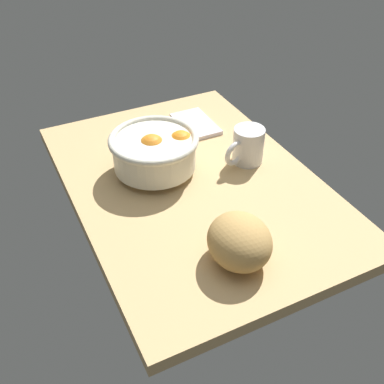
# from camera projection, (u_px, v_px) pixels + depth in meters

# --- Properties ---
(ground_plane) EXTENTS (0.79, 0.54, 0.03)m
(ground_plane) POSITION_uv_depth(u_px,v_px,m) (193.00, 186.00, 1.09)
(ground_plane) COLOR tan
(fruit_bowl) EXTENTS (0.21, 0.21, 0.10)m
(fruit_bowl) POSITION_uv_depth(u_px,v_px,m) (156.00, 150.00, 1.08)
(fruit_bowl) COLOR silver
(fruit_bowl) RESTS_ON ground
(bread_loaf) EXTENTS (0.15, 0.14, 0.10)m
(bread_loaf) POSITION_uv_depth(u_px,v_px,m) (239.00, 241.00, 0.86)
(bread_loaf) COLOR tan
(bread_loaf) RESTS_ON ground
(napkin_folded) EXTENTS (0.15, 0.09, 0.01)m
(napkin_folded) POSITION_uv_depth(u_px,v_px,m) (196.00, 124.00, 1.28)
(napkin_folded) COLOR silver
(napkin_folded) RESTS_ON ground
(mug) EXTENTS (0.07, 0.12, 0.09)m
(mug) POSITION_uv_depth(u_px,v_px,m) (247.00, 146.00, 1.12)
(mug) COLOR silver
(mug) RESTS_ON ground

